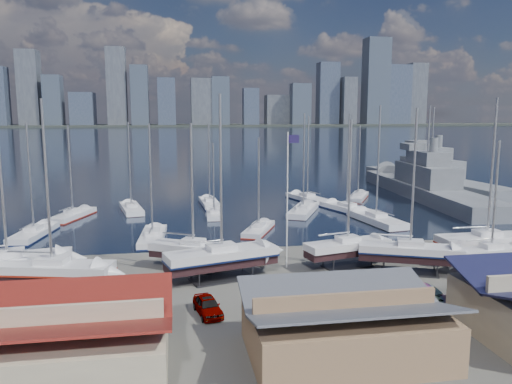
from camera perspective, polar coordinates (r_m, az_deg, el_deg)
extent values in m
plane|color=#605E59|center=(47.84, 3.56, -9.43)|extent=(1400.00, 1400.00, 0.00)
cube|color=#182138|center=(354.67, -7.93, 6.39)|extent=(1400.00, 600.00, 0.40)
cube|color=#2D332D|center=(614.44, -8.68, 7.53)|extent=(1400.00, 80.00, 2.20)
cube|color=#595E66|center=(634.37, -24.46, 10.77)|extent=(22.49, 24.47, 83.83)
cube|color=#3D4756|center=(620.79, -22.14, 9.68)|extent=(19.55, 21.83, 55.97)
cube|color=#475166|center=(621.03, -19.16, 8.97)|extent=(26.03, 30.49, 37.14)
cube|color=#595E66|center=(604.98, -15.63, 11.54)|extent=(21.60, 16.58, 87.63)
cube|color=#3D4756|center=(603.95, -13.12, 10.69)|extent=(19.42, 28.42, 67.60)
cube|color=#475166|center=(605.97, -10.17, 10.14)|extent=(20.24, 23.80, 54.09)
cube|color=#595E66|center=(603.78, -6.24, 10.22)|extent=(24.62, 19.72, 54.00)
cube|color=#3D4756|center=(603.74, -4.12, 10.35)|extent=(20.75, 17.93, 55.97)
cube|color=#475166|center=(606.54, -0.62, 9.75)|extent=(18.36, 16.25, 43.03)
cube|color=#595E66|center=(631.66, 2.39, 9.38)|extent=(28.49, 22.03, 35.69)
cube|color=#3D4756|center=(620.28, 5.08, 9.98)|extent=(23.34, 17.87, 49.11)
cube|color=#475166|center=(645.82, 8.20, 11.07)|extent=(25.35, 19.79, 75.95)
cube|color=#595E66|center=(646.87, 10.36, 10.21)|extent=(17.00, 27.45, 57.67)
cube|color=#3D4756|center=(661.31, 13.52, 12.17)|extent=(29.28, 24.05, 106.04)
cube|color=#475166|center=(682.14, 15.68, 10.65)|extent=(30.82, 28.37, 74.41)
cube|color=#595E66|center=(696.96, 17.88, 10.64)|extent=(21.74, 17.03, 77.48)
cube|color=#BFB293|center=(32.15, -23.25, -16.58)|extent=(14.00, 9.00, 3.20)
cube|color=maroon|center=(31.29, -23.50, -12.92)|extent=(14.70, 9.45, 1.41)
cube|color=#8C6B4C|center=(32.97, 10.13, -15.49)|extent=(12.00, 8.00, 3.00)
cube|color=#595B65|center=(32.19, 10.23, -12.18)|extent=(12.60, 8.40, 1.27)
cube|color=#2D2D33|center=(49.47, -26.33, -9.64)|extent=(6.12, 3.50, 0.16)
cube|color=black|center=(49.03, -26.46, -7.93)|extent=(10.78, 4.07, 0.84)
cube|color=silver|center=(48.81, -26.53, -6.98)|extent=(10.84, 4.51, 0.84)
cube|color=#0C173F|center=(48.91, -26.49, -7.42)|extent=(10.95, 4.55, 0.17)
cube|color=silver|center=(48.64, -26.58, -6.22)|extent=(2.87, 2.15, 0.50)
cylinder|color=#B2B2B7|center=(47.43, -27.16, 1.81)|extent=(0.22, 0.22, 14.20)
cube|color=#2D2D33|center=(45.89, -22.08, -10.79)|extent=(5.93, 3.76, 0.16)
cube|color=black|center=(45.42, -22.19, -8.99)|extent=(10.25, 4.71, 0.80)
cube|color=silver|center=(45.19, -22.25, -8.02)|extent=(10.35, 5.11, 0.80)
cube|color=maroon|center=(45.29, -22.23, -8.47)|extent=(10.45, 5.16, 0.16)
cube|color=silver|center=(45.01, -22.30, -7.23)|extent=(2.82, 2.23, 0.50)
cylinder|color=#B2B2B7|center=(43.73, -22.80, 0.97)|extent=(0.22, 0.22, 13.46)
cube|color=#2D2D33|center=(49.63, -7.13, -8.70)|extent=(5.20, 4.09, 0.16)
cube|color=black|center=(49.21, -7.17, -7.07)|extent=(8.60, 5.75, 0.69)
cube|color=silver|center=(49.02, -7.18, -6.30)|extent=(8.76, 6.07, 0.69)
cube|color=silver|center=(48.87, -7.20, -5.63)|extent=(2.57, 2.27, 0.50)
cylinder|color=#B2B2B7|center=(47.79, -7.33, 0.84)|extent=(0.22, 0.22, 11.62)
cube|color=#2D2D33|center=(46.57, -3.91, -9.85)|extent=(6.17, 4.07, 0.16)
cube|color=black|center=(46.10, -3.93, -8.04)|extent=(10.59, 5.22, 0.83)
cube|color=silver|center=(45.86, -3.94, -7.06)|extent=(10.71, 5.63, 0.83)
cube|color=#0C173F|center=(45.97, -3.94, -7.51)|extent=(10.82, 5.69, 0.17)
cube|color=silver|center=(45.69, -3.95, -6.26)|extent=(2.96, 2.38, 0.50)
cylinder|color=#B2B2B7|center=(44.40, -4.05, 2.13)|extent=(0.22, 0.22, 13.93)
cube|color=#2D2D33|center=(51.02, 10.37, -8.29)|extent=(5.23, 3.31, 0.16)
cube|color=black|center=(50.61, 10.42, -6.69)|extent=(9.05, 4.13, 0.70)
cube|color=silver|center=(50.43, 10.44, -5.92)|extent=(9.14, 4.49, 0.70)
cube|color=silver|center=(50.28, 10.46, -5.26)|extent=(2.49, 1.96, 0.50)
cylinder|color=#B2B2B7|center=(49.21, 10.65, 1.19)|extent=(0.22, 0.22, 11.89)
cube|color=#2D2D33|center=(50.48, 17.09, -8.73)|extent=(5.76, 4.24, 0.16)
cube|color=black|center=(50.05, 17.17, -7.09)|extent=(9.66, 5.77, 0.76)
cube|color=silver|center=(49.85, 17.21, -6.25)|extent=(9.82, 6.14, 0.76)
cube|color=#0C173F|center=(49.94, 17.19, -6.64)|extent=(9.92, 6.20, 0.15)
cube|color=silver|center=(49.70, 17.25, -5.55)|extent=(2.81, 2.40, 0.50)
cylinder|color=#B2B2B7|center=(48.56, 17.58, 1.53)|extent=(0.22, 0.22, 12.86)
cube|color=#2D2D33|center=(56.79, 24.74, -7.20)|extent=(5.64, 2.63, 0.16)
cube|color=black|center=(56.40, 24.84, -5.70)|extent=(10.23, 2.53, 0.82)
cube|color=silver|center=(56.21, 24.89, -4.90)|extent=(10.23, 2.96, 0.82)
cube|color=maroon|center=(56.30, 24.87, -5.27)|extent=(10.34, 2.99, 0.16)
cube|color=silver|center=(56.07, 24.94, -4.24)|extent=(2.57, 1.74, 0.50)
cylinder|color=#B2B2B7|center=(55.04, 25.39, 2.51)|extent=(0.22, 0.22, 13.78)
cube|color=#2D2D33|center=(53.47, 25.15, -8.20)|extent=(4.37, 2.39, 0.16)
cube|color=black|center=(53.08, 25.25, -6.73)|extent=(7.75, 2.69, 0.61)
cube|color=silver|center=(52.93, 25.30, -6.10)|extent=(7.79, 3.01, 0.61)
cube|color=silver|center=(52.80, 25.34, -5.52)|extent=(2.04, 1.49, 0.50)
cylinder|color=#B2B2B7|center=(51.87, 25.69, -0.29)|extent=(0.22, 0.22, 10.25)
cube|color=black|center=(67.65, -23.99, -4.94)|extent=(3.78, 10.02, 0.78)
cube|color=silver|center=(67.48, -24.03, -4.30)|extent=(4.18, 10.08, 0.78)
cube|color=#0C173F|center=(67.56, -24.02, -4.59)|extent=(4.23, 10.18, 0.16)
cube|color=silver|center=(67.35, -24.07, -3.76)|extent=(1.99, 2.67, 0.50)
cylinder|color=#B2B2B7|center=(66.33, -24.42, 1.60)|extent=(0.22, 0.22, 13.20)
cube|color=black|center=(77.41, -20.16, -3.03)|extent=(5.19, 9.58, 0.75)
cube|color=silver|center=(77.26, -20.19, -2.48)|extent=(5.56, 9.71, 0.75)
cube|color=maroon|center=(77.33, -20.18, -2.73)|extent=(5.62, 9.80, 0.15)
cube|color=silver|center=(77.15, -20.22, -2.03)|extent=(2.26, 2.73, 0.50)
cylinder|color=#B2B2B7|center=(76.29, -20.46, 2.45)|extent=(0.22, 0.22, 12.64)
cube|color=black|center=(79.92, -14.04, -2.38)|extent=(4.16, 9.84, 0.77)
cube|color=silver|center=(79.78, -14.06, -1.84)|extent=(4.56, 9.92, 0.77)
cube|color=silver|center=(79.66, -14.07, -1.40)|extent=(2.06, 2.67, 0.50)
cylinder|color=#B2B2B7|center=(78.82, -14.24, 3.05)|extent=(0.22, 0.22, 12.92)
cube|color=black|center=(61.34, -11.70, -5.72)|extent=(2.88, 9.79, 0.77)
cube|color=silver|center=(61.15, -11.72, -5.01)|extent=(3.28, 9.82, 0.77)
cube|color=#0C173F|center=(61.23, -11.71, -5.34)|extent=(3.32, 9.91, 0.15)
cube|color=silver|center=(61.00, -11.74, -4.43)|extent=(1.77, 2.51, 0.50)
cylinder|color=#B2B2B7|center=(59.88, -11.93, 1.42)|extent=(0.22, 0.22, 13.06)
cube|color=black|center=(74.08, -4.81, -2.98)|extent=(2.22, 7.65, 0.61)
cube|color=silver|center=(73.96, -4.82, -2.52)|extent=(2.53, 7.67, 0.61)
cube|color=silver|center=(73.85, -4.83, -2.10)|extent=(1.37, 1.96, 0.50)
cylinder|color=#B2B2B7|center=(73.08, -4.88, 1.64)|extent=(0.22, 0.22, 10.21)
cube|color=black|center=(82.73, -5.30, -1.77)|extent=(2.79, 9.49, 0.75)
cube|color=silver|center=(82.60, -5.31, -1.26)|extent=(3.19, 9.52, 0.75)
cube|color=#0C173F|center=(82.66, -5.31, -1.49)|extent=(3.22, 9.61, 0.15)
cube|color=silver|center=(82.49, -5.32, -0.83)|extent=(1.71, 2.43, 0.50)
cylinder|color=#B2B2B7|center=(81.68, -5.38, 3.38)|extent=(0.22, 0.22, 12.65)
cube|color=black|center=(64.19, 0.31, -4.83)|extent=(5.28, 8.45, 0.67)
cube|color=silver|center=(64.04, 0.32, -4.25)|extent=(5.60, 8.60, 0.67)
cube|color=maroon|center=(64.11, 0.31, -4.52)|extent=(5.65, 8.69, 0.13)
cube|color=silver|center=(63.91, 0.32, -3.74)|extent=(2.15, 2.49, 0.50)
cylinder|color=#B2B2B7|center=(62.94, 0.32, 1.07)|extent=(0.22, 0.22, 11.31)
cube|color=black|center=(76.22, 5.40, -2.72)|extent=(6.86, 10.53, 0.84)
cube|color=silver|center=(76.05, 5.41, -2.10)|extent=(7.26, 10.73, 0.84)
cube|color=silver|center=(75.93, 5.42, -1.60)|extent=(2.74, 3.13, 0.50)
cylinder|color=#B2B2B7|center=(74.98, 5.49, 3.54)|extent=(0.22, 0.22, 14.18)
cube|color=black|center=(87.18, 5.88, -1.24)|extent=(5.31, 10.42, 0.81)
cube|color=silver|center=(87.05, 5.89, -0.72)|extent=(5.72, 10.54, 0.81)
cube|color=#0C173F|center=(87.11, 5.89, -0.96)|extent=(5.77, 10.65, 0.16)
cube|color=silver|center=(86.94, 5.90, -0.29)|extent=(2.38, 2.93, 0.50)
cylinder|color=#B2B2B7|center=(86.13, 5.97, 4.05)|extent=(0.22, 0.22, 13.71)
cube|color=black|center=(71.50, 13.54, -3.73)|extent=(4.31, 11.49, 0.90)
cube|color=silver|center=(71.32, 13.56, -3.02)|extent=(4.78, 11.56, 0.90)
cube|color=silver|center=(71.18, 13.58, -2.47)|extent=(2.28, 3.05, 0.50)
cylinder|color=#B2B2B7|center=(70.13, 13.80, 3.40)|extent=(0.22, 0.22, 15.15)
cube|color=black|center=(78.72, 10.33, -2.45)|extent=(5.68, 10.70, 0.84)
cube|color=silver|center=(78.57, 10.35, -1.85)|extent=(6.09, 10.84, 0.84)
cube|color=#0C173F|center=(78.64, 10.34, -2.13)|extent=(6.15, 10.94, 0.17)
cube|color=silver|center=(78.45, 10.36, -1.37)|extent=(2.49, 3.03, 0.50)
cylinder|color=#B2B2B7|center=(77.54, 10.50, 3.58)|extent=(0.22, 0.22, 14.10)
cube|color=black|center=(90.48, 11.57, -0.98)|extent=(6.29, 8.89, 0.72)
cube|color=silver|center=(90.36, 11.58, -0.53)|extent=(6.62, 9.07, 0.72)
cube|color=maroon|center=(90.42, 11.57, -0.74)|extent=(6.69, 9.16, 0.14)
cube|color=silver|center=(90.27, 11.59, -0.15)|extent=(2.42, 2.70, 0.50)
cylinder|color=#B2B2B7|center=(89.55, 11.71, 3.53)|extent=(0.22, 0.22, 12.15)
cube|color=slate|center=(95.35, 18.79, -0.36)|extent=(10.07, 45.18, 4.03)
cube|color=slate|center=(94.84, 18.91, 1.92)|extent=(6.74, 16.02, 3.60)
cube|color=slate|center=(94.54, 19.00, 3.72)|extent=(4.88, 9.22, 2.40)
cube|color=slate|center=(98.49, 17.96, 4.96)|extent=(5.30, 4.80, 1.20)
cylinder|color=#B2B2B7|center=(94.26, 19.16, 6.87)|extent=(0.30, 0.30, 8.00)
cube|color=slate|center=(109.54, 19.26, 0.76)|extent=(11.70, 42.51, 3.78)
cube|color=slate|center=(109.11, 19.36, 2.67)|extent=(7.10, 15.24, 3.60)
cube|color=slate|center=(108.85, 19.44, 4.24)|extent=(5.01, 8.82, 2.40)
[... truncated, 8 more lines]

